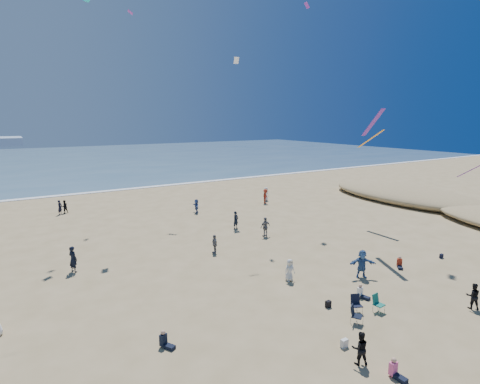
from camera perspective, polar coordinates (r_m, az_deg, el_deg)
ground at (r=18.76m, az=8.34°, el=-23.26°), size 220.00×220.00×0.00m
ocean at (r=107.72m, az=-26.19°, el=4.33°), size 220.00×100.00×0.06m
surf_line at (r=58.57m, az=-21.16°, el=-0.02°), size 220.00×1.20×0.08m
standing_flyers at (r=33.69m, az=-0.26°, el=-5.65°), size 30.24×36.79×1.92m
seated_group at (r=23.13m, az=0.56°, el=-14.89°), size 27.03×26.66×0.84m
chair_cluster at (r=22.26m, az=18.44°, el=-16.37°), size 2.75×1.61×1.00m
white_tote at (r=19.56m, az=15.61°, el=-21.31°), size 0.35×0.20×0.40m
black_backpack at (r=22.78m, az=13.29°, el=-16.29°), size 0.30×0.22×0.38m
navy_bag at (r=33.10m, az=28.34°, el=-8.58°), size 0.28×0.18×0.34m
kites_aloft at (r=32.72m, az=7.82°, el=20.59°), size 43.34×39.55×28.18m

